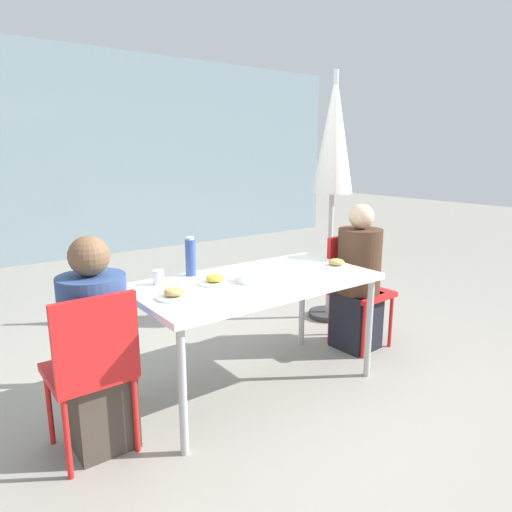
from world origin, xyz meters
TOP-DOWN VIEW (x-y plane):
  - ground_plane at (0.00, 0.00)m, footprint 24.00×24.00m
  - building_facade at (0.00, 4.75)m, footprint 10.00×0.20m
  - dining_table at (0.00, 0.00)m, footprint 1.55×0.80m
  - chair_left at (-1.07, -0.09)m, footprint 0.40×0.40m
  - person_left at (-1.03, -0.01)m, footprint 0.34×0.34m
  - chair_right at (1.07, 0.12)m, footprint 0.41×0.41m
  - person_right at (1.03, 0.04)m, footprint 0.34×0.34m
  - closed_umbrella at (1.35, 0.66)m, footprint 0.36×0.36m
  - plate_0 at (-0.26, 0.06)m, footprint 0.20×0.20m
  - plate_1 at (-0.59, -0.04)m, footprint 0.21×0.21m
  - plate_2 at (0.64, -0.08)m, footprint 0.20×0.20m
  - bottle at (-0.29, 0.32)m, footprint 0.07×0.07m
  - drinking_cup at (-0.55, 0.26)m, footprint 0.07×0.07m
  - salad_bowl at (-0.07, -0.03)m, footprint 0.17×0.17m

SIDE VIEW (x-z plane):
  - ground_plane at x=0.00m, z-range 0.00..0.00m
  - chair_left at x=-1.07m, z-range 0.08..0.96m
  - chair_right at x=1.07m, z-range 0.08..0.96m
  - person_left at x=-1.03m, z-range -0.03..1.11m
  - person_right at x=1.03m, z-range -0.03..1.12m
  - dining_table at x=0.00m, z-range 0.32..1.07m
  - plate_2 at x=0.64m, z-range 0.74..0.80m
  - plate_0 at x=-0.26m, z-range 0.74..0.80m
  - plate_1 at x=-0.59m, z-range 0.74..0.80m
  - salad_bowl at x=-0.07m, z-range 0.75..0.81m
  - drinking_cup at x=-0.55m, z-range 0.75..0.84m
  - bottle at x=-0.29m, z-range 0.74..1.00m
  - building_facade at x=0.00m, z-range 0.00..3.00m
  - closed_umbrella at x=1.35m, z-range 0.50..2.72m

